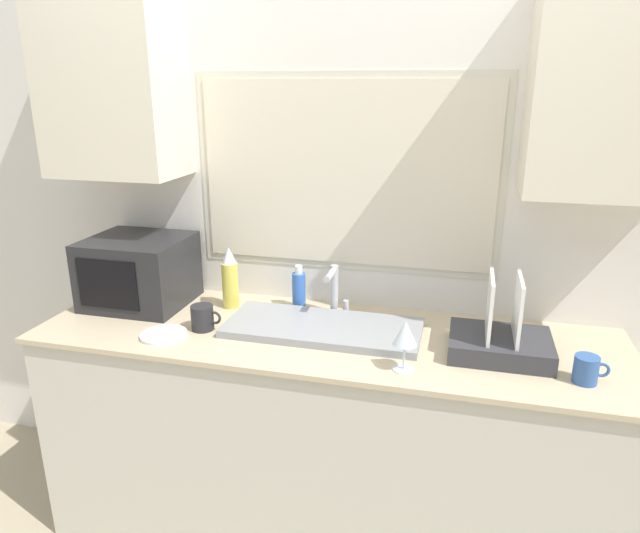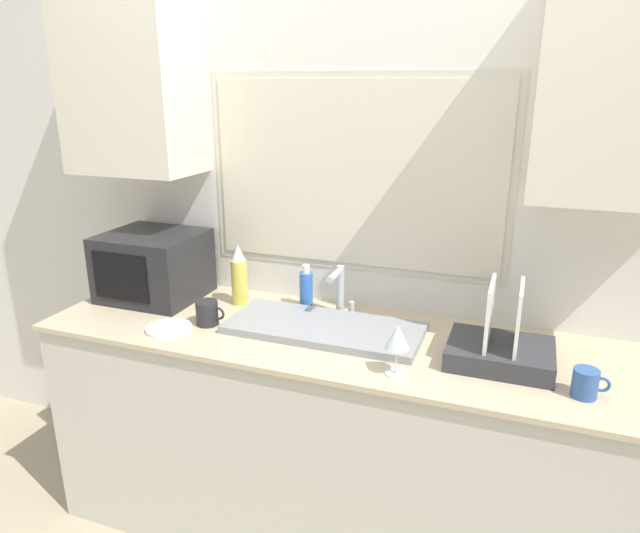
{
  "view_description": "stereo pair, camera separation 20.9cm",
  "coord_description": "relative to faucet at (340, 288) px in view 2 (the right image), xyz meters",
  "views": [
    {
      "loc": [
        0.48,
        -1.63,
        1.85
      ],
      "look_at": [
        -0.01,
        0.29,
        1.21
      ],
      "focal_mm": 32.0,
      "sensor_mm": 36.0,
      "label": 1
    },
    {
      "loc": [
        0.68,
        -1.57,
        1.85
      ],
      "look_at": [
        -0.01,
        0.29,
        1.21
      ],
      "focal_mm": 32.0,
      "sensor_mm": 36.0,
      "label": 2
    }
  ],
  "objects": [
    {
      "name": "countertop",
      "position": [
        0.01,
        -0.19,
        -0.59
      ],
      "size": [
        2.26,
        0.68,
        0.93
      ],
      "color": "beige",
      "rests_on": "ground_plane"
    },
    {
      "name": "small_plate",
      "position": [
        -0.58,
        -0.37,
        -0.12
      ],
      "size": [
        0.18,
        0.18,
        0.01
      ],
      "color": "white",
      "rests_on": "countertop"
    },
    {
      "name": "microwave",
      "position": [
        -0.85,
        -0.08,
        0.02
      ],
      "size": [
        0.41,
        0.37,
        0.29
      ],
      "color": "#232326",
      "rests_on": "countertop"
    },
    {
      "name": "faucet",
      "position": [
        0.0,
        0.0,
        0.0
      ],
      "size": [
        0.08,
        0.15,
        0.21
      ],
      "color": "#B7B7BC",
      "rests_on": "countertop"
    },
    {
      "name": "spray_bottle",
      "position": [
        -0.45,
        -0.02,
        0.01
      ],
      "size": [
        0.07,
        0.07,
        0.27
      ],
      "color": "#D8CC4C",
      "rests_on": "countertop"
    },
    {
      "name": "dish_rack",
      "position": [
        0.65,
        -0.21,
        -0.07
      ],
      "size": [
        0.35,
        0.27,
        0.29
      ],
      "color": "#333338",
      "rests_on": "countertop"
    },
    {
      "name": "sink_basin",
      "position": [
        -0.0,
        -0.17,
        -0.11
      ],
      "size": [
        0.75,
        0.33,
        0.03
      ],
      "color": "gray",
      "rests_on": "countertop"
    },
    {
      "name": "mug_by_rack",
      "position": [
        0.91,
        -0.35,
        -0.08
      ],
      "size": [
        0.11,
        0.08,
        0.09
      ],
      "color": "#335999",
      "rests_on": "countertop"
    },
    {
      "name": "mug_near_sink",
      "position": [
        -0.46,
        -0.27,
        -0.07
      ],
      "size": [
        0.12,
        0.09,
        0.1
      ],
      "color": "#262628",
      "rests_on": "countertop"
    },
    {
      "name": "soap_bottle",
      "position": [
        -0.16,
        0.04,
        -0.04
      ],
      "size": [
        0.06,
        0.06,
        0.19
      ],
      "color": "blue",
      "rests_on": "countertop"
    },
    {
      "name": "wine_glass",
      "position": [
        0.33,
        -0.41,
        0.01
      ],
      "size": [
        0.08,
        0.08,
        0.18
      ],
      "color": "silver",
      "rests_on": "countertop"
    },
    {
      "name": "wall_back",
      "position": [
        0.01,
        0.13,
        0.36
      ],
      "size": [
        6.0,
        0.38,
        2.6
      ],
      "color": "silver",
      "rests_on": "ground_plane"
    }
  ]
}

